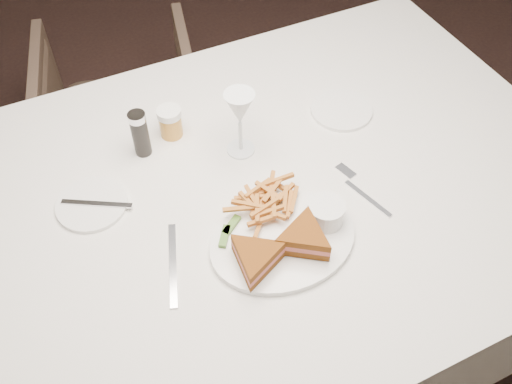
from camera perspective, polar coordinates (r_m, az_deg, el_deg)
name	(u,v)px	position (r m, az deg, el deg)	size (l,w,h in m)	color
ground	(283,273)	(2.07, 2.69, -8.05)	(5.00, 5.00, 0.00)	black
table	(248,277)	(1.61, -0.76, -8.53)	(1.62, 1.08, 0.75)	silver
chair_far	(121,101)	(2.28, -13.30, 8.85)	(0.57, 0.54, 0.59)	#4B392E
table_setting	(260,199)	(1.24, 0.37, -0.68)	(0.83, 0.58, 0.18)	white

